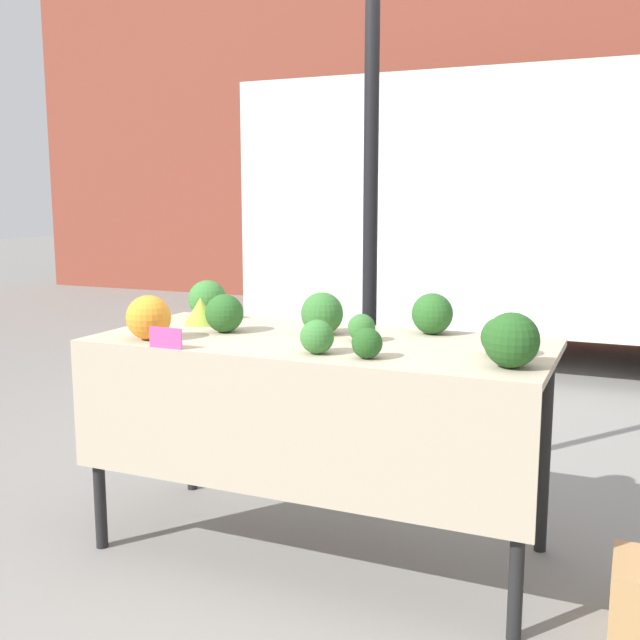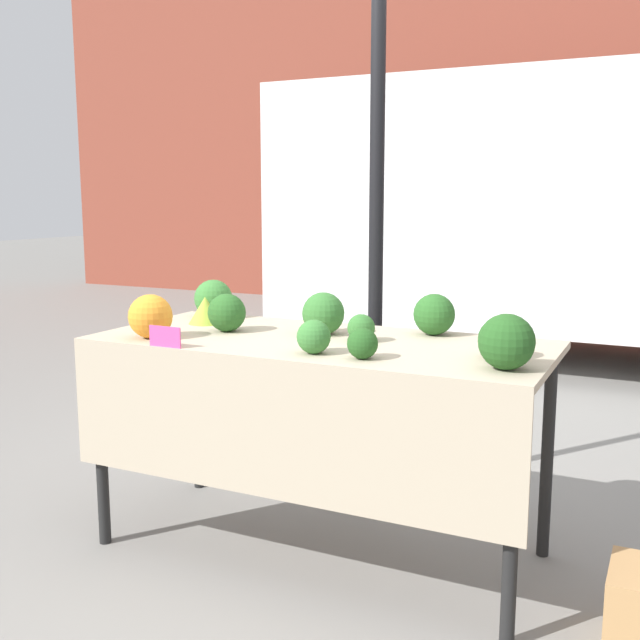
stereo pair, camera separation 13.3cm
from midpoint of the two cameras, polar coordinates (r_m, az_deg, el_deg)
ground_plane at (r=3.31m, az=1.20°, el=-17.01°), size 40.00×40.00×0.00m
building_facade at (r=10.41m, az=19.60°, el=17.80°), size 16.00×0.60×6.20m
tent_pole at (r=3.60m, az=5.35°, el=5.55°), size 0.07×0.07×2.47m
parked_truck at (r=7.21m, az=15.66°, el=7.95°), size 4.67×2.01×2.50m
market_table at (r=2.99m, az=0.71°, el=-3.98°), size 1.84×0.82×0.90m
orange_cauliflower at (r=3.10m, az=-11.60°, el=0.28°), size 0.18×0.18×0.18m
romanesco_head at (r=3.43m, az=-7.64°, el=0.74°), size 0.15×0.15×0.12m
broccoli_head_0 at (r=2.75m, az=14.79°, el=-1.38°), size 0.14×0.14×0.14m
broccoli_head_1 at (r=2.66m, az=4.69°, el=-1.80°), size 0.11×0.11×0.11m
broccoli_head_2 at (r=2.74m, az=0.91°, el=-1.29°), size 0.13×0.13×0.13m
broccoli_head_3 at (r=3.12m, az=1.47°, el=0.50°), size 0.18×0.18×0.18m
broccoli_head_4 at (r=2.57m, az=15.48°, el=-1.62°), size 0.19×0.19×0.19m
broccoli_head_5 at (r=3.16m, az=9.89°, el=0.41°), size 0.17×0.17×0.17m
broccoli_head_6 at (r=3.21m, az=-5.94°, el=0.56°), size 0.16×0.16×0.16m
broccoli_head_7 at (r=2.98m, az=4.44°, el=-0.61°), size 0.11×0.11×0.11m
broccoli_head_8 at (r=3.59m, az=-7.08°, el=1.62°), size 0.18×0.18×0.18m
price_sign at (r=2.91m, az=-10.46°, el=-1.26°), size 0.14×0.01×0.08m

